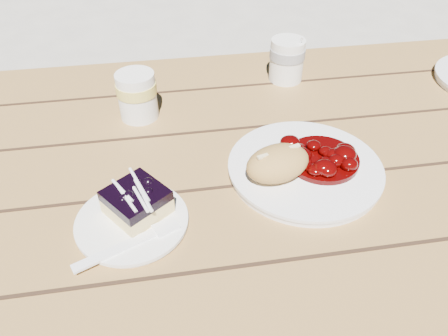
{
  "coord_description": "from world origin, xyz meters",
  "views": [
    {
      "loc": [
        -0.07,
        -0.6,
        1.23
      ],
      "look_at": [
        0.01,
        -0.1,
        0.81
      ],
      "focal_mm": 35.0,
      "sensor_mm": 36.0,
      "label": 1
    }
  ],
  "objects": [
    {
      "name": "picnic_table",
      "position": [
        0.0,
        -0.0,
        0.59
      ],
      "size": [
        2.0,
        1.55,
        0.75
      ],
      "color": "brown",
      "rests_on": "ground"
    },
    {
      "name": "main_plate",
      "position": [
        0.15,
        -0.07,
        0.76
      ],
      "size": [
        0.25,
        0.25,
        0.02
      ],
      "primitive_type": "cylinder",
      "color": "white",
      "rests_on": "picnic_table"
    },
    {
      "name": "goulash_stew",
      "position": [
        0.18,
        -0.06,
        0.79
      ],
      "size": [
        0.12,
        0.12,
        0.04
      ],
      "primitive_type": null,
      "color": "#3B0202",
      "rests_on": "main_plate"
    },
    {
      "name": "bread_roll",
      "position": [
        0.1,
        -0.09,
        0.79
      ],
      "size": [
        0.12,
        0.1,
        0.06
      ],
      "primitive_type": "ellipsoid",
      "rotation": [
        0.0,
        0.0,
        0.29
      ],
      "color": "#AF8443",
      "rests_on": "main_plate"
    },
    {
      "name": "dessert_plate",
      "position": [
        -0.14,
        -0.14,
        0.76
      ],
      "size": [
        0.16,
        0.16,
        0.01
      ],
      "primitive_type": "cylinder",
      "color": "white",
      "rests_on": "picnic_table"
    },
    {
      "name": "blueberry_cake",
      "position": [
        -0.13,
        -0.12,
        0.78
      ],
      "size": [
        0.11,
        0.11,
        0.05
      ],
      "rotation": [
        0.0,
        0.0,
        0.64
      ],
      "color": "#F7DC86",
      "rests_on": "dessert_plate"
    },
    {
      "name": "fork_dessert",
      "position": [
        -0.16,
        -0.19,
        0.76
      ],
      "size": [
        0.16,
        0.09,
        0.0
      ],
      "primitive_type": null,
      "rotation": [
        0.0,
        0.0,
        -1.16
      ],
      "color": "white",
      "rests_on": "dessert_plate"
    },
    {
      "name": "coffee_cup",
      "position": [
        0.21,
        0.26,
        0.8
      ],
      "size": [
        0.07,
        0.07,
        0.09
      ],
      "primitive_type": "cylinder",
      "color": "white",
      "rests_on": "picnic_table"
    },
    {
      "name": "second_cup",
      "position": [
        -0.12,
        0.16,
        0.8
      ],
      "size": [
        0.07,
        0.07,
        0.09
      ],
      "primitive_type": "cylinder",
      "color": "white",
      "rests_on": "picnic_table"
    }
  ]
}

